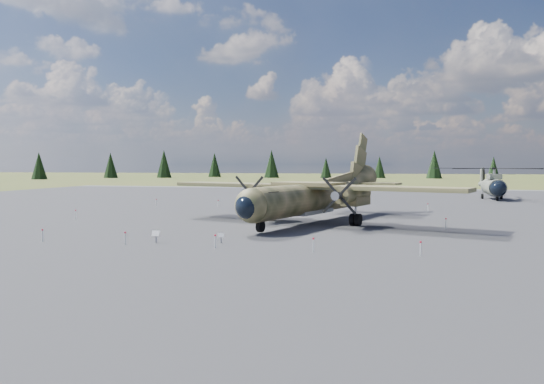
# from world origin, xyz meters

# --- Properties ---
(ground) EXTENTS (500.00, 500.00, 0.00)m
(ground) POSITION_xyz_m (0.00, 0.00, 0.00)
(ground) COLOR brown
(ground) RESTS_ON ground
(apron) EXTENTS (120.00, 120.00, 0.04)m
(apron) POSITION_xyz_m (0.00, 10.00, 0.00)
(apron) COLOR slate
(apron) RESTS_ON ground
(transport_plane) EXTENTS (26.58, 23.68, 8.91)m
(transport_plane) POSITION_xyz_m (5.57, 2.21, 2.56)
(transport_plane) COLOR #31361D
(transport_plane) RESTS_ON ground
(helicopter_near) EXTENTS (18.41, 21.63, 4.64)m
(helicopter_near) POSITION_xyz_m (26.31, 38.16, 3.29)
(helicopter_near) COLOR slate
(helicopter_near) RESTS_ON ground
(info_placard_left) EXTENTS (0.53, 0.25, 0.81)m
(info_placard_left) POSITION_xyz_m (-2.50, -12.25, 0.54)
(info_placard_left) COLOR gray
(info_placard_left) RESTS_ON ground
(info_placard_right) EXTENTS (0.45, 0.28, 0.66)m
(info_placard_right) POSITION_xyz_m (1.63, -11.35, 0.44)
(info_placard_right) COLOR gray
(info_placard_right) RESTS_ON ground
(barrier_fence) EXTENTS (33.12, 29.62, 0.85)m
(barrier_fence) POSITION_xyz_m (-0.46, -0.08, 0.51)
(barrier_fence) COLOR silver
(barrier_fence) RESTS_ON ground
(treeline) EXTENTS (333.29, 332.68, 10.76)m
(treeline) POSITION_xyz_m (0.00, 0.20, 4.68)
(treeline) COLOR black
(treeline) RESTS_ON ground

